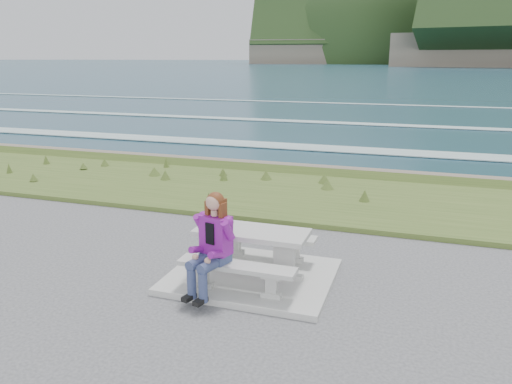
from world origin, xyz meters
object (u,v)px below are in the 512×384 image
bench_landward (237,270)px  seated_woman (209,258)px  bench_seaward (265,239)px  picnic_table (252,240)px

bench_landward → seated_woman: (-0.37, -0.14, 0.21)m
bench_landward → bench_seaward: 1.40m
bench_landward → bench_seaward: size_ratio=1.00×
bench_landward → seated_woman: bearing=-159.5°
picnic_table → bench_seaward: (0.00, 0.70, -0.23)m
seated_woman → bench_seaward: bearing=92.2°
picnic_table → seated_woman: bearing=-114.0°
bench_seaward → bench_landward: bearing=-90.0°
picnic_table → bench_landward: 0.74m
bench_landward → bench_seaward: (0.00, 1.40, 0.00)m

